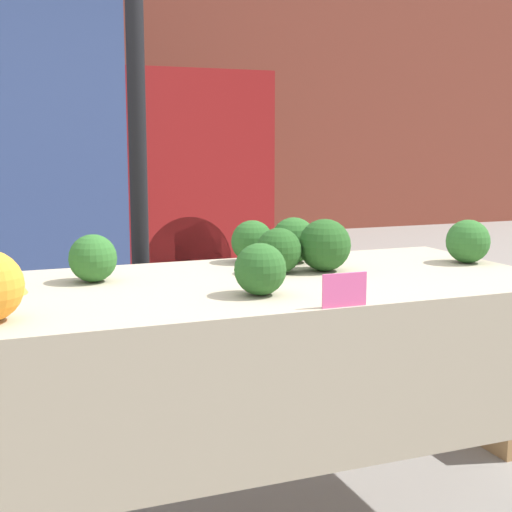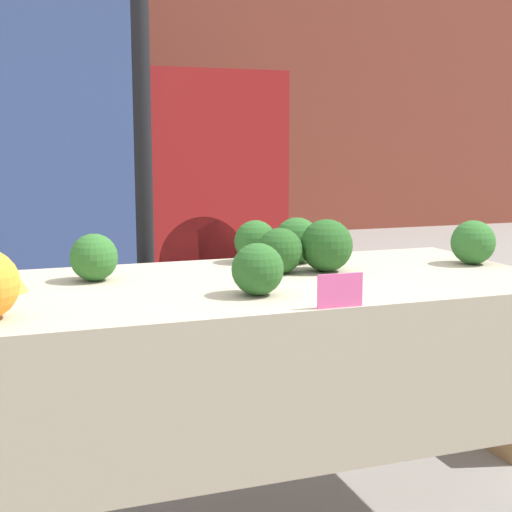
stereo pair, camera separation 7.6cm
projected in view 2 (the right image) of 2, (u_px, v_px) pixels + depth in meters
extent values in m
plane|color=gray|center=(256.00, 510.00, 2.44)|extent=(40.00, 40.00, 0.00)
cube|color=brown|center=(59.00, 6.00, 8.96)|extent=(16.00, 0.60, 5.92)
cylinder|color=black|center=(143.00, 143.00, 2.79)|extent=(0.07, 0.07, 2.49)
cube|color=maroon|center=(184.00, 165.00, 6.43)|extent=(1.19, 2.11, 1.50)
cylinder|color=black|center=(199.00, 259.00, 5.62)|extent=(0.69, 0.22, 0.69)
cylinder|color=black|center=(153.00, 232.00, 7.38)|extent=(0.69, 0.22, 0.69)
cube|color=tan|center=(256.00, 285.00, 2.32)|extent=(1.93, 0.91, 0.03)
cube|color=tan|center=(311.00, 400.00, 1.94)|extent=(1.93, 0.01, 0.44)
cylinder|color=black|center=(425.00, 346.00, 3.05)|extent=(0.05, 0.05, 0.77)
sphere|color=#285B23|center=(297.00, 240.00, 2.65)|extent=(0.17, 0.17, 0.17)
sphere|color=#285B23|center=(255.00, 241.00, 2.66)|extent=(0.16, 0.16, 0.16)
sphere|color=#285B23|center=(258.00, 269.00, 2.08)|extent=(0.15, 0.15, 0.15)
sphere|color=#23511E|center=(280.00, 251.00, 2.43)|extent=(0.16, 0.16, 0.16)
sphere|color=#23511E|center=(327.00, 245.00, 2.47)|extent=(0.18, 0.18, 0.18)
sphere|color=#2D6628|center=(94.00, 257.00, 2.30)|extent=(0.15, 0.15, 0.15)
sphere|color=#2D6628|center=(473.00, 242.00, 2.62)|extent=(0.16, 0.16, 0.16)
cube|color=#F45B9E|center=(340.00, 291.00, 1.92)|extent=(0.13, 0.01, 0.09)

